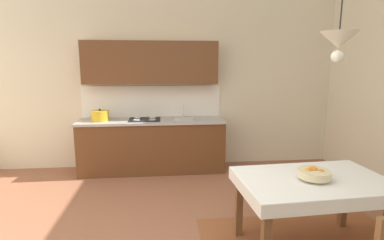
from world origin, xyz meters
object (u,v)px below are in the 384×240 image
Objects in this scene: dining_table at (313,191)px; pendant_lamp at (339,41)px; kitchen_cabinetry at (152,122)px; fruit_bowl at (314,174)px.

pendant_lamp is at bearing -43.55° from dining_table.
dining_table is at bearing -57.31° from kitchen_cabinetry.
pendant_lamp reaches higher than fruit_bowl.
kitchen_cabinetry is at bearing 122.69° from dining_table.
fruit_bowl reaches higher than dining_table.
pendant_lamp is at bearing -24.50° from fruit_bowl.
dining_table is 1.40m from pendant_lamp.
kitchen_cabinetry is at bearing 122.03° from fruit_bowl.
kitchen_cabinetry is 8.20× the size of fruit_bowl.
kitchen_cabinetry is 2.99m from dining_table.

